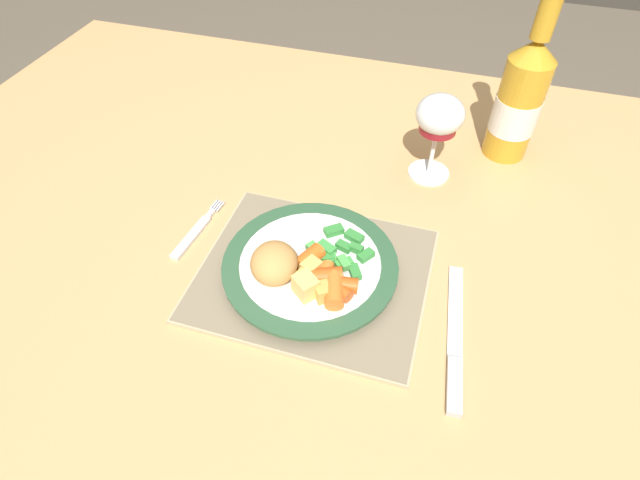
{
  "coord_description": "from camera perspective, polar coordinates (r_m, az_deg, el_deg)",
  "views": [
    {
      "loc": [
        0.09,
        -0.54,
        1.26
      ],
      "look_at": [
        -0.04,
        -0.11,
        0.78
      ],
      "focal_mm": 28.0,
      "sensor_mm": 36.0,
      "label": 1
    }
  ],
  "objects": [
    {
      "name": "placemat",
      "position": [
        0.67,
        -0.75,
        -3.93
      ],
      "size": [
        0.3,
        0.25,
        0.01
      ],
      "color": "tan",
      "rests_on": "dining_table"
    },
    {
      "name": "green_beans_pile",
      "position": [
        0.66,
        2.24,
        -1.27
      ],
      "size": [
        0.09,
        0.09,
        0.02
      ],
      "color": "#338438",
      "rests_on": "dinner_plate"
    },
    {
      "name": "breaded_croquettes",
      "position": [
        0.63,
        -5.12,
        -2.53
      ],
      "size": [
        0.08,
        0.08,
        0.05
      ],
      "color": "#A87033",
      "rests_on": "dinner_plate"
    },
    {
      "name": "table_knife",
      "position": [
        0.63,
        15.16,
        -11.65
      ],
      "size": [
        0.04,
        0.21,
        0.01
      ],
      "color": "silver",
      "rests_on": "dining_table"
    },
    {
      "name": "wine_glass",
      "position": [
        0.79,
        13.47,
        13.28
      ],
      "size": [
        0.07,
        0.07,
        0.14
      ],
      "color": "silver",
      "rests_on": "dining_table"
    },
    {
      "name": "fork",
      "position": [
        0.75,
        -14.1,
        0.81
      ],
      "size": [
        0.03,
        0.13,
        0.01
      ],
      "color": "silver",
      "rests_on": "dining_table"
    },
    {
      "name": "bottle",
      "position": [
        0.88,
        21.87,
        14.75
      ],
      "size": [
        0.07,
        0.07,
        0.28
      ],
      "color": "gold",
      "rests_on": "dining_table"
    },
    {
      "name": "roast_potatoes",
      "position": [
        0.62,
        -1.23,
        -4.85
      ],
      "size": [
        0.05,
        0.06,
        0.03
      ],
      "color": "gold",
      "rests_on": "dinner_plate"
    },
    {
      "name": "dining_table",
      "position": [
        0.81,
        4.92,
        -0.93
      ],
      "size": [
        1.6,
        0.96,
        0.74
      ],
      "color": "tan",
      "rests_on": "ground"
    },
    {
      "name": "ground_plane",
      "position": [
        1.38,
        3.08,
        -19.87
      ],
      "size": [
        6.0,
        6.0,
        0.0
      ],
      "primitive_type": "plane",
      "color": "brown"
    },
    {
      "name": "glazed_carrots",
      "position": [
        0.62,
        0.96,
        -4.45
      ],
      "size": [
        0.09,
        0.09,
        0.02
      ],
      "color": "orange",
      "rests_on": "dinner_plate"
    },
    {
      "name": "dinner_plate",
      "position": [
        0.66,
        -1.12,
        -3.04
      ],
      "size": [
        0.23,
        0.23,
        0.02
      ],
      "color": "white",
      "rests_on": "placemat"
    }
  ]
}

